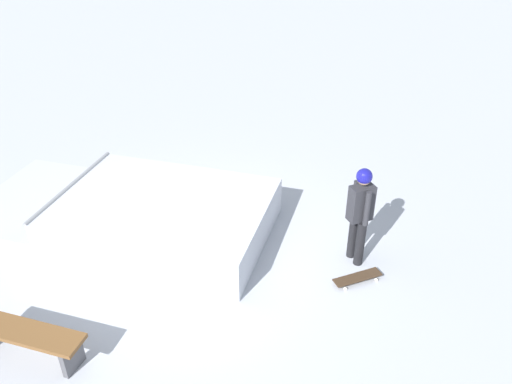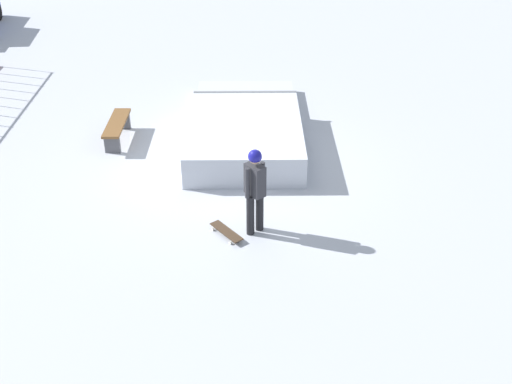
% 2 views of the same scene
% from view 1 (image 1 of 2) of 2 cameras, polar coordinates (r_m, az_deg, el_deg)
% --- Properties ---
extents(ground_plane, '(60.00, 60.00, 0.00)m').
position_cam_1_polar(ground_plane, '(8.93, -6.21, -6.73)').
color(ground_plane, '#B2B7C1').
extents(skate_ramp, '(5.62, 3.10, 0.74)m').
position_cam_1_polar(skate_ramp, '(9.50, -12.64, -2.43)').
color(skate_ramp, silver).
rests_on(skate_ramp, ground).
extents(skater, '(0.43, 0.42, 1.73)m').
position_cam_1_polar(skater, '(8.32, 11.37, -1.85)').
color(skater, black).
rests_on(skater, ground).
extents(skateboard, '(0.72, 0.70, 0.09)m').
position_cam_1_polar(skateboard, '(8.44, 11.07, -9.19)').
color(skateboard, '#3F2D1E').
rests_on(skateboard, ground).
extents(park_bench, '(1.63, 0.53, 0.48)m').
position_cam_1_polar(park_bench, '(7.63, -23.85, -14.38)').
color(park_bench, brown).
rests_on(park_bench, ground).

